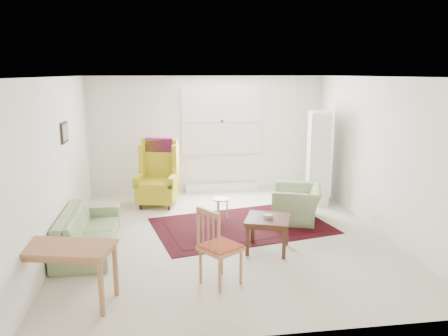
{
  "coord_description": "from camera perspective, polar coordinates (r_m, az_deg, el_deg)",
  "views": [
    {
      "loc": [
        -0.98,
        -6.53,
        2.55
      ],
      "look_at": [
        0.0,
        0.3,
        1.05
      ],
      "focal_mm": 35.0,
      "sensor_mm": 36.0,
      "label": 1
    }
  ],
  "objects": [
    {
      "name": "room",
      "position": [
        6.93,
        0.26,
        1.52
      ],
      "size": [
        5.04,
        5.54,
        2.51
      ],
      "color": "beige",
      "rests_on": "ground"
    },
    {
      "name": "rug",
      "position": [
        7.51,
        2.3,
        -7.47
      ],
      "size": [
        3.2,
        2.4,
        0.03
      ],
      "primitive_type": null,
      "rotation": [
        0.0,
        0.0,
        0.21
      ],
      "color": "black",
      "rests_on": "ground"
    },
    {
      "name": "sofa",
      "position": [
        6.79,
        -17.34,
        -6.87
      ],
      "size": [
        0.75,
        1.93,
        0.78
      ],
      "primitive_type": "imported",
      "rotation": [
        0.0,
        0.0,
        1.57
      ],
      "color": "gray",
      "rests_on": "ground"
    },
    {
      "name": "armchair",
      "position": [
        7.79,
        9.49,
        -4.19
      ],
      "size": [
        1.08,
        1.15,
        0.73
      ],
      "primitive_type": "imported",
      "rotation": [
        0.0,
        0.0,
        -1.9
      ],
      "color": "gray",
      "rests_on": "ground"
    },
    {
      "name": "wingback_chair",
      "position": [
        8.57,
        -8.78,
        -0.69
      ],
      "size": [
        0.89,
        0.93,
        1.3
      ],
      "primitive_type": null,
      "rotation": [
        0.0,
        0.0,
        -0.21
      ],
      "color": "gold",
      "rests_on": "ground"
    },
    {
      "name": "coffee_table",
      "position": [
        6.48,
        5.73,
        -8.56
      ],
      "size": [
        0.79,
        0.79,
        0.51
      ],
      "primitive_type": null,
      "rotation": [
        0.0,
        0.0,
        -0.35
      ],
      "color": "#3E1E13",
      "rests_on": "ground"
    },
    {
      "name": "stool",
      "position": [
        7.76,
        -0.37,
        -5.37
      ],
      "size": [
        0.36,
        0.36,
        0.4
      ],
      "primitive_type": null,
      "rotation": [
        0.0,
        0.0,
        -0.22
      ],
      "color": "white",
      "rests_on": "ground"
    },
    {
      "name": "cabinet",
      "position": [
        8.9,
        12.24,
        1.37
      ],
      "size": [
        0.54,
        0.8,
        1.82
      ],
      "primitive_type": null,
      "rotation": [
        0.0,
        0.0,
        -0.23
      ],
      "color": "white",
      "rests_on": "ground"
    },
    {
      "name": "desk",
      "position": [
        5.32,
        -20.04,
        -12.98
      ],
      "size": [
        1.19,
        0.78,
        0.69
      ],
      "primitive_type": null,
      "rotation": [
        0.0,
        0.0,
        -0.23
      ],
      "color": "#A16941",
      "rests_on": "ground"
    },
    {
      "name": "desk_chair",
      "position": [
        5.39,
        -0.44,
        -10.12
      ],
      "size": [
        0.6,
        0.6,
        0.99
      ],
      "primitive_type": null,
      "rotation": [
        0.0,
        0.0,
        2.17
      ],
      "color": "#A16941",
      "rests_on": "ground"
    }
  ]
}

